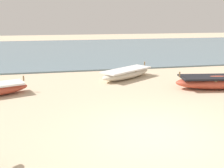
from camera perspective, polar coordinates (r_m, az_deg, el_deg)
The scene contains 4 objects.
ground at distance 7.20m, azimuth 9.55°, elevation -10.46°, with size 80.00×80.00×0.00m, color beige.
sea_water at distance 24.96m, azimuth -6.36°, elevation 7.27°, with size 60.00×20.00×0.08m, color slate.
fishing_boat_0 at distance 12.20m, azimuth 21.33°, elevation 0.45°, with size 3.67×1.63×0.74m.
fishing_boat_3 at distance 13.27m, azimuth 3.06°, elevation 2.28°, with size 3.17×2.57×0.67m.
Camera 1 is at (-2.51, -6.06, 2.97)m, focal length 43.22 mm.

